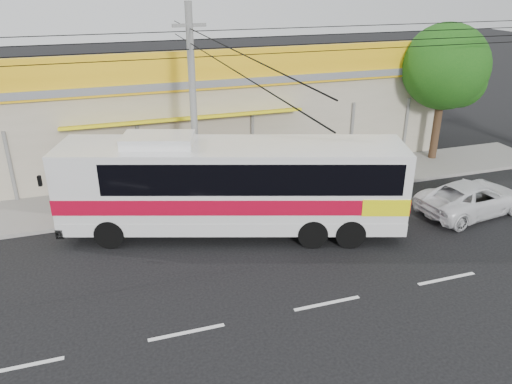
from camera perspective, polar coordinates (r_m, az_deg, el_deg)
ground at (r=16.42m, az=4.34°, el=-7.68°), size 120.00×120.00×0.00m
sidewalk at (r=21.43m, az=-1.69°, el=0.43°), size 30.00×3.20×0.15m
lane_markings at (r=14.54m, az=8.13°, el=-12.50°), size 50.00×0.12×0.01m
storefront_building at (r=25.82m, az=-5.32°, el=9.61°), size 22.60×9.20×5.70m
coach_bus at (r=17.23m, az=-2.13°, el=1.17°), size 11.94×5.99×3.62m
motorbike_red at (r=19.36m, az=-11.55°, el=-0.82°), size 2.03×1.05×1.02m
white_car at (r=20.90m, az=23.49°, el=-0.61°), size 4.77×2.71×1.25m
utility_pole at (r=17.83m, az=-7.54°, el=16.51°), size 34.00×14.00×7.72m
tree_near at (r=25.37m, az=21.10°, el=12.90°), size 3.97×3.97×6.58m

